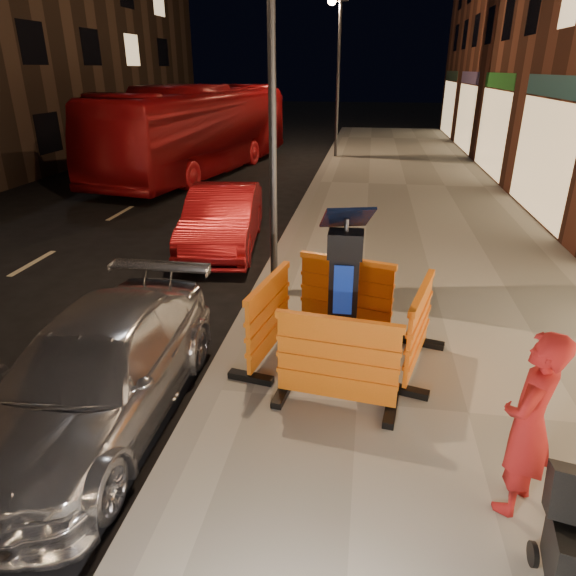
% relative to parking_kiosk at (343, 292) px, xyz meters
% --- Properties ---
extents(ground_plane, '(120.00, 120.00, 0.00)m').
position_rel_parking_kiosk_xyz_m(ground_plane, '(-1.52, -0.87, -1.14)').
color(ground_plane, black).
rests_on(ground_plane, ground).
extents(sidewalk, '(6.00, 60.00, 0.15)m').
position_rel_parking_kiosk_xyz_m(sidewalk, '(1.48, -0.87, -1.07)').
color(sidewalk, gray).
rests_on(sidewalk, ground).
extents(kerb, '(0.30, 60.00, 0.15)m').
position_rel_parking_kiosk_xyz_m(kerb, '(-1.52, -0.87, -1.07)').
color(kerb, slate).
rests_on(kerb, ground).
extents(parking_kiosk, '(0.75, 0.75, 1.99)m').
position_rel_parking_kiosk_xyz_m(parking_kiosk, '(0.00, 0.00, 0.00)').
color(parking_kiosk, black).
rests_on(parking_kiosk, sidewalk).
extents(barrier_front, '(1.49, 0.77, 1.11)m').
position_rel_parking_kiosk_xyz_m(barrier_front, '(0.00, -0.95, -0.44)').
color(barrier_front, orange).
rests_on(barrier_front, sidewalk).
extents(barrier_back, '(1.53, 0.94, 1.11)m').
position_rel_parking_kiosk_xyz_m(barrier_back, '(0.00, 0.95, -0.44)').
color(barrier_back, orange).
rests_on(barrier_back, sidewalk).
extents(barrier_kerbside, '(0.83, 1.50, 1.11)m').
position_rel_parking_kiosk_xyz_m(barrier_kerbside, '(-0.95, 0.00, -0.44)').
color(barrier_kerbside, orange).
rests_on(barrier_kerbside, sidewalk).
extents(barrier_bldgside, '(0.92, 1.52, 1.11)m').
position_rel_parking_kiosk_xyz_m(barrier_bldgside, '(0.95, 0.00, -0.44)').
color(barrier_bldgside, orange).
rests_on(barrier_bldgside, sidewalk).
extents(car_silver, '(1.71, 4.19, 1.21)m').
position_rel_parking_kiosk_xyz_m(car_silver, '(-2.62, -1.40, -1.14)').
color(car_silver, silver).
rests_on(car_silver, ground).
extents(car_red, '(1.92, 4.21, 1.34)m').
position_rel_parking_kiosk_xyz_m(car_red, '(-2.87, 4.67, -1.14)').
color(car_red, '#A51218').
rests_on(car_red, ground).
extents(bus_doubledecker, '(4.58, 11.64, 3.16)m').
position_rel_parking_kiosk_xyz_m(bus_doubledecker, '(-6.12, 13.30, -1.14)').
color(bus_doubledecker, maroon).
rests_on(bus_doubledecker, ground).
extents(man, '(0.68, 0.75, 1.71)m').
position_rel_parking_kiosk_xyz_m(man, '(1.65, -2.16, -0.14)').
color(man, '#A11819').
rests_on(man, sidewalk).
extents(street_lamp_mid, '(0.12, 0.12, 6.00)m').
position_rel_parking_kiosk_xyz_m(street_lamp_mid, '(-1.27, 2.13, 2.01)').
color(street_lamp_mid, '#3F3F44').
rests_on(street_lamp_mid, sidewalk).
extents(street_lamp_far, '(0.12, 0.12, 6.00)m').
position_rel_parking_kiosk_xyz_m(street_lamp_far, '(-1.27, 17.13, 2.01)').
color(street_lamp_far, '#3F3F44').
rests_on(street_lamp_far, sidewalk).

